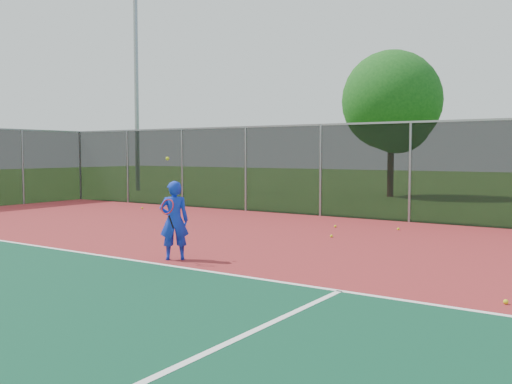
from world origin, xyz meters
The scene contains 11 objects.
ground centered at (0.00, 0.00, 0.00)m, with size 120.00×120.00×0.00m, color #2F5819.
court_apron centered at (0.00, 2.00, 0.01)m, with size 30.00×20.00×0.02m, color maroon.
fence_back centered at (0.00, 12.00, 1.56)m, with size 30.00×0.06×3.03m.
tennis_player centered at (-1.81, 3.54, 0.80)m, with size 0.66×0.74×2.01m.
practice_ball_0 centered at (-1.29, 9.61, 0.06)m, with size 0.07×0.07×0.07m, color #D0D618.
practice_ball_1 centered at (-0.55, 7.87, 0.06)m, with size 0.07×0.07×0.07m, color #D0D618.
practice_ball_2 centered at (0.36, 10.07, 0.06)m, with size 0.07×0.07×0.07m, color #D0D618.
practice_ball_3 centered at (4.22, 3.62, 0.06)m, with size 0.07×0.07×0.07m, color #D0D618.
practice_ball_4 centered at (-9.57, 10.39, 0.06)m, with size 0.07×0.07×0.07m, color #D0D618.
floodlight_nw centered at (-17.40, 17.86, 6.58)m, with size 0.90×0.40×11.62m.
tree_back_left centered at (-4.02, 21.29, 4.34)m, with size 4.71×4.71×6.91m.
Camera 1 is at (5.66, -4.74, 2.12)m, focal length 40.00 mm.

